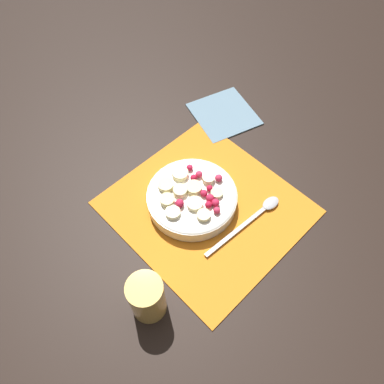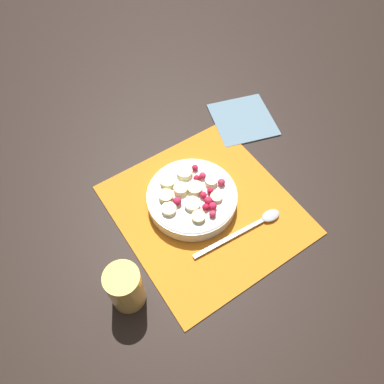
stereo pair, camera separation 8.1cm
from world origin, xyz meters
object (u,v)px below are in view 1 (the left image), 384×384
at_px(spoon, 257,214).
at_px(fruit_bowl, 192,197).
at_px(napkin, 224,114).
at_px(drinking_glass, 147,298).

bearing_deg(spoon, fruit_bowl, 126.70).
distance_m(fruit_bowl, napkin, 0.29).
distance_m(fruit_bowl, drinking_glass, 0.25).
bearing_deg(spoon, napkin, 60.16).
height_order(drinking_glass, napkin, drinking_glass).
relative_size(spoon, drinking_glass, 2.03).
xyz_separation_m(drinking_glass, napkin, (-0.25, 0.48, -0.05)).
bearing_deg(spoon, drinking_glass, -178.81).
xyz_separation_m(spoon, napkin, (-0.26, 0.18, -0.01)).
bearing_deg(fruit_bowl, spoon, 32.73).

